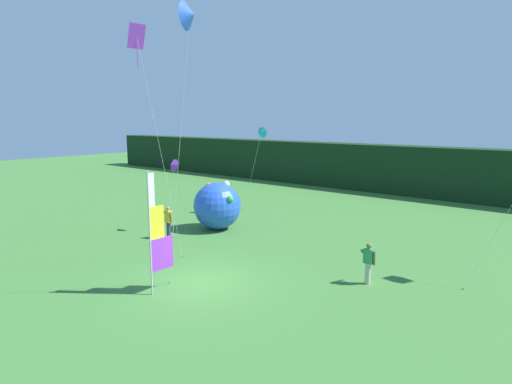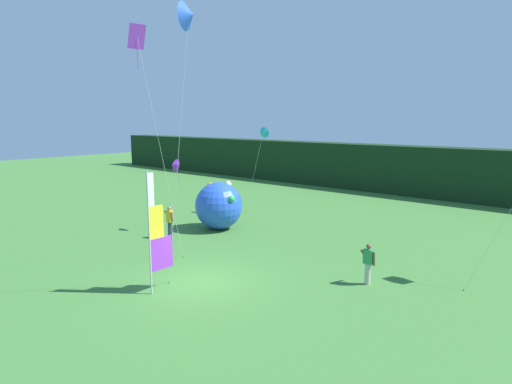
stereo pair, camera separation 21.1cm
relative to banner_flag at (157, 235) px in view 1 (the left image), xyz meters
The scene contains 10 objects.
ground_plane 2.76m from the banner_flag, 74.38° to the left, with size 120.00×120.00×0.00m, color #3D7533.
distant_treeline 26.46m from the banner_flag, 89.00° to the left, with size 80.00×2.40×4.06m, color black.
banner_flag is the anchor object (origin of this frame).
person_near_banner 8.00m from the banner_flag, 45.50° to the left, with size 0.55×0.48×1.61m.
person_mid_field 7.35m from the banner_flag, 138.13° to the left, with size 0.55×0.48×1.73m.
inflatable_balloon 9.30m from the banner_flag, 121.33° to the left, with size 2.76×2.71×2.75m.
kite_cyan_delta_0 14.20m from the banner_flag, 113.30° to the left, with size 1.68×0.53×5.74m.
kite_purple_diamond_1 6.98m from the banner_flag, 152.51° to the left, with size 0.65×2.64×9.75m.
kite_purple_delta_2 8.89m from the banner_flag, 136.58° to the left, with size 2.56×3.08×4.13m.
kite_blue_delta_3 7.46m from the banner_flag, 15.58° to the left, with size 2.28×0.99×9.94m.
Camera 1 is at (11.80, -10.86, 6.25)m, focal length 30.18 mm.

